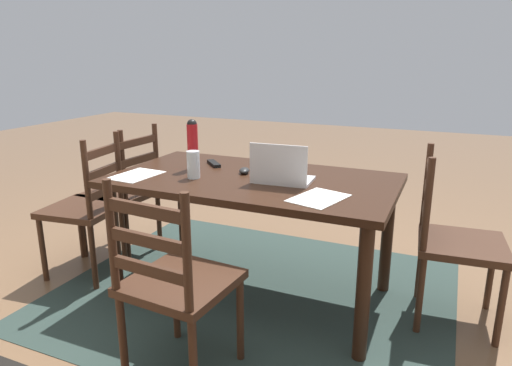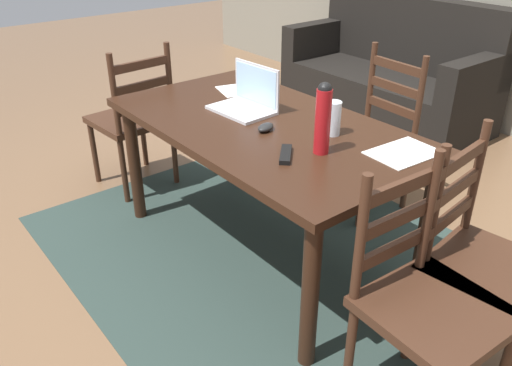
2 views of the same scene
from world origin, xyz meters
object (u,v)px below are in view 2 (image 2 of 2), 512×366
object	(u,v)px
chair_far_head	(371,134)
chair_right_far	(481,263)
chair_left_near	(133,120)
tv_remote	(286,154)
computer_mouse	(266,127)
water_bottle	(323,117)
drinking_glass	(333,118)
couch	(390,76)
chair_right_near	(426,302)
laptop	(248,99)
dining_table	(265,140)

from	to	relation	value
chair_far_head	chair_right_far	distance (m)	1.27
chair_left_near	tv_remote	distance (m)	1.48
chair_far_head	computer_mouse	world-z (taller)	chair_far_head
water_bottle	drinking_glass	bearing A→B (deg)	121.51
couch	chair_right_near	bearing A→B (deg)	-49.46
chair_left_near	computer_mouse	world-z (taller)	chair_left_near
drinking_glass	computer_mouse	bearing A→B (deg)	-136.44
couch	computer_mouse	size ratio (longest dim) A/B	18.00
chair_right_near	chair_left_near	xyz separation A→B (m)	(-2.20, 0.00, 0.00)
chair_far_head	laptop	world-z (taller)	laptop
drinking_glass	water_bottle	bearing A→B (deg)	-58.49
chair_right_far	tv_remote	xyz separation A→B (m)	(-0.75, -0.35, 0.29)
chair_right_near	dining_table	bearing A→B (deg)	170.81
chair_left_near	computer_mouse	size ratio (longest dim) A/B	9.50
dining_table	water_bottle	xyz separation A→B (m)	(0.42, -0.03, 0.25)
chair_right_near	couch	distance (m)	3.08
dining_table	laptop	world-z (taller)	laptop
chair_right_far	water_bottle	world-z (taller)	water_bottle
dining_table	chair_far_head	xyz separation A→B (m)	(0.00, 0.82, -0.19)
chair_right_near	computer_mouse	world-z (taller)	chair_right_near
chair_far_head	chair_right_near	bearing A→B (deg)	-42.37
dining_table	couch	distance (m)	2.36
dining_table	chair_right_near	size ratio (longest dim) A/B	1.70
chair_right_far	laptop	xyz separation A→B (m)	(-1.29, -0.13, 0.34)
water_bottle	chair_far_head	bearing A→B (deg)	115.78
chair_left_near	water_bottle	bearing A→B (deg)	5.43
drinking_glass	chair_right_far	bearing A→B (deg)	2.07
drinking_glass	tv_remote	size ratio (longest dim) A/B	0.92
chair_right_near	drinking_glass	size ratio (longest dim) A/B	6.06
dining_table	chair_far_head	bearing A→B (deg)	89.79
laptop	dining_table	bearing A→B (deg)	-13.62
chair_right_near	water_bottle	bearing A→B (deg)	168.04
couch	drinking_glass	bearing A→B (deg)	-59.06
chair_right_far	laptop	size ratio (longest dim) A/B	2.85
chair_right_near	computer_mouse	xyz separation A→B (m)	(-1.01, 0.11, 0.30)
chair_right_near	chair_left_near	size ratio (longest dim) A/B	1.00
chair_right_far	dining_table	bearing A→B (deg)	-170.93
drinking_glass	computer_mouse	size ratio (longest dim) A/B	1.57
dining_table	chair_left_near	distance (m)	1.13
chair_right_far	chair_left_near	bearing A→B (deg)	-170.89
chair_left_near	tv_remote	bearing A→B (deg)	0.02
chair_far_head	chair_right_far	world-z (taller)	same
chair_right_near	drinking_glass	xyz separation A→B (m)	(-0.79, 0.32, 0.36)
laptop	drinking_glass	bearing A→B (deg)	11.45
chair_far_head	chair_right_near	xyz separation A→B (m)	(1.10, -1.00, 0.00)
chair_far_head	chair_right_far	size ratio (longest dim) A/B	1.00
drinking_glass	laptop	bearing A→B (deg)	-168.55
tv_remote	chair_left_near	bearing A→B (deg)	135.10
chair_right_near	water_bottle	xyz separation A→B (m)	(-0.68, 0.14, 0.44)
water_bottle	laptop	bearing A→B (deg)	172.56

